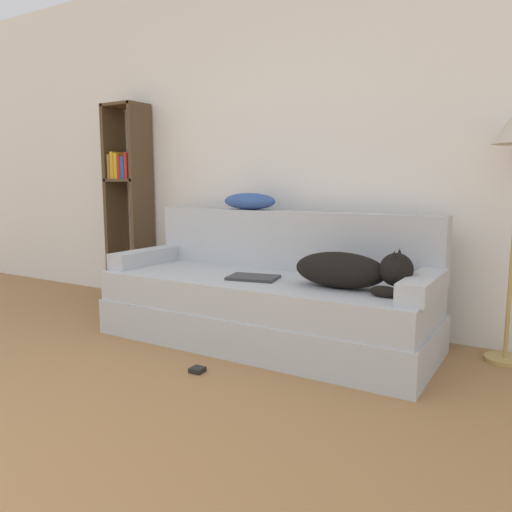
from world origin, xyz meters
name	(u,v)px	position (x,y,z in m)	size (l,w,h in m)	color
wall_back	(283,139)	(0.00, 3.02, 1.35)	(7.56, 0.06, 2.70)	white
couch	(264,310)	(0.21, 2.38, 0.21)	(2.15, 0.83, 0.43)	#B2B7BC
couch_backrest	(289,240)	(0.21, 2.72, 0.63)	(2.11, 0.15, 0.41)	#B2B7BC
couch_arm_left	(147,257)	(-0.79, 2.37, 0.49)	(0.15, 0.64, 0.11)	#B2B7BC
couch_arm_right	(424,285)	(1.21, 2.37, 0.49)	(0.15, 0.64, 0.11)	#B2B7BC
dog	(351,270)	(0.82, 2.32, 0.54)	(0.69, 0.26, 0.25)	black
laptop	(253,278)	(0.18, 2.30, 0.44)	(0.34, 0.27, 0.02)	#2D2D30
throw_pillow	(250,201)	(-0.12, 2.74, 0.90)	(0.41, 0.21, 0.12)	#335199
bookshelf	(128,191)	(-1.43, 2.84, 0.96)	(0.36, 0.26, 1.69)	#4C3823
power_adapter	(197,370)	(0.17, 1.74, 0.01)	(0.07, 0.07, 0.03)	black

